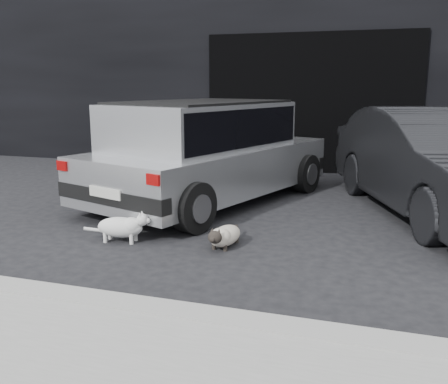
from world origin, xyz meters
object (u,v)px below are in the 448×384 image
(cat_siamese, at_px, (224,236))
(silver_hatchback, at_px, (206,148))
(second_car, at_px, (437,163))
(cat_white, at_px, (123,227))

(cat_siamese, bearing_deg, silver_hatchback, -59.02)
(second_car, bearing_deg, cat_white, -166.97)
(cat_siamese, distance_m, cat_white, 1.09)
(cat_siamese, height_order, cat_white, cat_white)
(second_car, height_order, cat_white, second_car)
(second_car, distance_m, cat_white, 3.99)
(second_car, relative_size, cat_siamese, 5.41)
(silver_hatchback, bearing_deg, cat_siamese, -46.62)
(silver_hatchback, bearing_deg, cat_white, -77.48)
(silver_hatchback, distance_m, second_car, 3.06)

